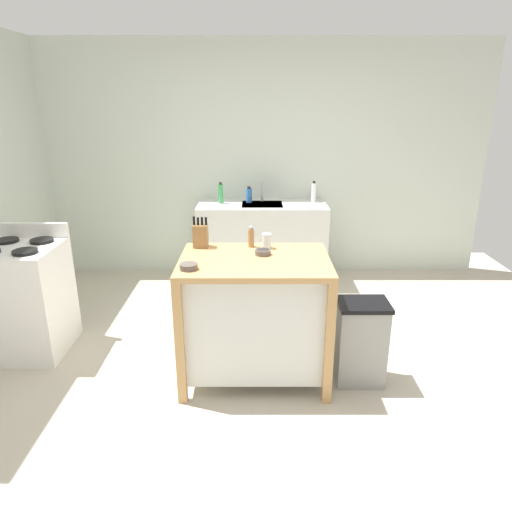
{
  "coord_description": "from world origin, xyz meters",
  "views": [
    {
      "loc": [
        -0.09,
        -2.87,
        1.97
      ],
      "look_at": [
        -0.1,
        0.32,
        0.87
      ],
      "focal_mm": 32.0,
      "sensor_mm": 36.0,
      "label": 1
    }
  ],
  "objects_px": {
    "knife_block": "(202,235)",
    "bowl_stoneware_deep": "(190,266)",
    "bottle_hand_soap": "(315,192)",
    "stove": "(27,299)",
    "pepper_grinder": "(252,237)",
    "drinking_cup": "(268,241)",
    "kitchen_island": "(256,312)",
    "sink_faucet": "(263,191)",
    "bottle_spray_cleaner": "(222,193)",
    "bowl_ceramic_wide": "(264,252)",
    "bottle_dish_soap": "(250,195)",
    "trash_bin": "(362,342)"
  },
  "relations": [
    {
      "from": "bottle_hand_soap",
      "to": "stove",
      "type": "height_order",
      "value": "bottle_hand_soap"
    },
    {
      "from": "sink_faucet",
      "to": "stove",
      "type": "relative_size",
      "value": 0.22
    },
    {
      "from": "pepper_grinder",
      "to": "bottle_hand_soap",
      "type": "height_order",
      "value": "bottle_hand_soap"
    },
    {
      "from": "sink_faucet",
      "to": "bottle_hand_soap",
      "type": "bearing_deg",
      "value": -5.13
    },
    {
      "from": "knife_block",
      "to": "bowl_stoneware_deep",
      "type": "height_order",
      "value": "knife_block"
    },
    {
      "from": "bowl_ceramic_wide",
      "to": "sink_faucet",
      "type": "relative_size",
      "value": 0.52
    },
    {
      "from": "bowl_stoneware_deep",
      "to": "bottle_spray_cleaner",
      "type": "bearing_deg",
      "value": 88.62
    },
    {
      "from": "sink_faucet",
      "to": "stove",
      "type": "xyz_separation_m",
      "value": [
        -1.92,
        -1.69,
        -0.55
      ]
    },
    {
      "from": "kitchen_island",
      "to": "knife_block",
      "type": "relative_size",
      "value": 4.49
    },
    {
      "from": "kitchen_island",
      "to": "sink_faucet",
      "type": "xyz_separation_m",
      "value": [
        0.08,
        2.05,
        0.48
      ]
    },
    {
      "from": "drinking_cup",
      "to": "bottle_hand_soap",
      "type": "distance_m",
      "value": 1.85
    },
    {
      "from": "bowl_ceramic_wide",
      "to": "sink_faucet",
      "type": "distance_m",
      "value": 1.97
    },
    {
      "from": "stove",
      "to": "bowl_stoneware_deep",
      "type": "bearing_deg",
      "value": -21.96
    },
    {
      "from": "kitchen_island",
      "to": "bowl_ceramic_wide",
      "type": "distance_m",
      "value": 0.44
    },
    {
      "from": "knife_block",
      "to": "bottle_hand_soap",
      "type": "bearing_deg",
      "value": 58.83
    },
    {
      "from": "knife_block",
      "to": "trash_bin",
      "type": "height_order",
      "value": "knife_block"
    },
    {
      "from": "knife_block",
      "to": "bottle_hand_soap",
      "type": "relative_size",
      "value": 1.0
    },
    {
      "from": "bowl_stoneware_deep",
      "to": "trash_bin",
      "type": "relative_size",
      "value": 0.19
    },
    {
      "from": "knife_block",
      "to": "bottle_hand_soap",
      "type": "distance_m",
      "value": 2.03
    },
    {
      "from": "drinking_cup",
      "to": "kitchen_island",
      "type": "bearing_deg",
      "value": -110.47
    },
    {
      "from": "sink_faucet",
      "to": "bottle_spray_cleaner",
      "type": "xyz_separation_m",
      "value": [
        -0.45,
        -0.11,
        -0.0
      ]
    },
    {
      "from": "knife_block",
      "to": "pepper_grinder",
      "type": "relative_size",
      "value": 1.43
    },
    {
      "from": "pepper_grinder",
      "to": "bottle_spray_cleaner",
      "type": "relative_size",
      "value": 0.71
    },
    {
      "from": "knife_block",
      "to": "bowl_ceramic_wide",
      "type": "height_order",
      "value": "knife_block"
    },
    {
      "from": "kitchen_island",
      "to": "bowl_ceramic_wide",
      "type": "height_order",
      "value": "bowl_ceramic_wide"
    },
    {
      "from": "kitchen_island",
      "to": "drinking_cup",
      "type": "height_order",
      "value": "drinking_cup"
    },
    {
      "from": "pepper_grinder",
      "to": "trash_bin",
      "type": "height_order",
      "value": "pepper_grinder"
    },
    {
      "from": "bowl_ceramic_wide",
      "to": "bottle_spray_cleaner",
      "type": "xyz_separation_m",
      "value": [
        -0.43,
        1.86,
        0.05
      ]
    },
    {
      "from": "kitchen_island",
      "to": "knife_block",
      "type": "height_order",
      "value": "knife_block"
    },
    {
      "from": "bowl_ceramic_wide",
      "to": "stove",
      "type": "height_order",
      "value": "stove"
    },
    {
      "from": "bowl_ceramic_wide",
      "to": "bottle_hand_soap",
      "type": "relative_size",
      "value": 0.49
    },
    {
      "from": "bowl_stoneware_deep",
      "to": "bottle_hand_soap",
      "type": "distance_m",
      "value": 2.46
    },
    {
      "from": "bottle_dish_soap",
      "to": "bowl_ceramic_wide",
      "type": "bearing_deg",
      "value": -86.21
    },
    {
      "from": "bowl_ceramic_wide",
      "to": "bottle_dish_soap",
      "type": "height_order",
      "value": "bottle_dish_soap"
    },
    {
      "from": "kitchen_island",
      "to": "bowl_ceramic_wide",
      "type": "xyz_separation_m",
      "value": [
        0.06,
        0.08,
        0.43
      ]
    },
    {
      "from": "stove",
      "to": "kitchen_island",
      "type": "bearing_deg",
      "value": -11.03
    },
    {
      "from": "bowl_ceramic_wide",
      "to": "bottle_dish_soap",
      "type": "bearing_deg",
      "value": 93.79
    },
    {
      "from": "bowl_ceramic_wide",
      "to": "stove",
      "type": "bearing_deg",
      "value": 171.78
    },
    {
      "from": "kitchen_island",
      "to": "bowl_ceramic_wide",
      "type": "relative_size",
      "value": 9.22
    },
    {
      "from": "knife_block",
      "to": "stove",
      "type": "bearing_deg",
      "value": 176.33
    },
    {
      "from": "knife_block",
      "to": "bowl_stoneware_deep",
      "type": "bearing_deg",
      "value": -93.02
    },
    {
      "from": "knife_block",
      "to": "bowl_stoneware_deep",
      "type": "distance_m",
      "value": 0.48
    },
    {
      "from": "sink_faucet",
      "to": "bottle_dish_soap",
      "type": "distance_m",
      "value": 0.16
    },
    {
      "from": "pepper_grinder",
      "to": "bottle_hand_soap",
      "type": "xyz_separation_m",
      "value": [
        0.67,
        1.73,
        -0.0
      ]
    },
    {
      "from": "pepper_grinder",
      "to": "bottle_spray_cleaner",
      "type": "xyz_separation_m",
      "value": [
        -0.35,
        1.67,
        -0.0
      ]
    },
    {
      "from": "bowl_ceramic_wide",
      "to": "drinking_cup",
      "type": "height_order",
      "value": "drinking_cup"
    },
    {
      "from": "drinking_cup",
      "to": "bottle_hand_soap",
      "type": "bearing_deg",
      "value": 72.45
    },
    {
      "from": "drinking_cup",
      "to": "bottle_spray_cleaner",
      "type": "height_order",
      "value": "bottle_spray_cleaner"
    },
    {
      "from": "sink_faucet",
      "to": "pepper_grinder",
      "type": "bearing_deg",
      "value": -93.32
    },
    {
      "from": "bowl_ceramic_wide",
      "to": "bottle_hand_soap",
      "type": "distance_m",
      "value": 2.01
    }
  ]
}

